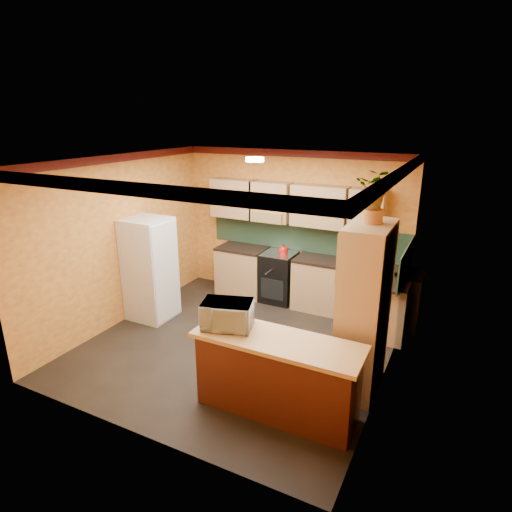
{
  "coord_description": "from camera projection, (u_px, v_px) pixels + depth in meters",
  "views": [
    {
      "loc": [
        2.78,
        -4.89,
        3.24
      ],
      "look_at": [
        0.09,
        0.45,
        1.28
      ],
      "focal_mm": 30.0,
      "sensor_mm": 36.0,
      "label": 1
    }
  ],
  "objects": [
    {
      "name": "fern",
      "position": [
        375.0,
        189.0,
        4.68
      ],
      "size": [
        0.43,
        0.39,
        0.44
      ],
      "primitive_type": "imported",
      "rotation": [
        0.0,
        0.0,
        -0.11
      ],
      "color": "tan",
      "rests_on": "fern_pot"
    },
    {
      "name": "countertop_back",
      "position": [
        312.0,
        259.0,
        7.38
      ],
      "size": [
        3.65,
        0.62,
        0.04
      ],
      "primitive_type": "cube",
      "color": "black",
      "rests_on": "base_cabinets_back"
    },
    {
      "name": "pantry",
      "position": [
        364.0,
        310.0,
        5.08
      ],
      "size": [
        0.48,
        0.9,
        2.1
      ],
      "primitive_type": "cube",
      "color": "tan",
      "rests_on": "ground"
    },
    {
      "name": "fridge",
      "position": [
        150.0,
        269.0,
        7.03
      ],
      "size": [
        0.68,
        0.66,
        1.7
      ],
      "primitive_type": "cube",
      "color": "silver",
      "rests_on": "ground"
    },
    {
      "name": "fern_pot",
      "position": [
        373.0,
        216.0,
        4.78
      ],
      "size": [
        0.22,
        0.22,
        0.16
      ],
      "primitive_type": "cylinder",
      "color": "#AF662A",
      "rests_on": "pantry"
    },
    {
      "name": "sink",
      "position": [
        357.0,
        263.0,
        7.04
      ],
      "size": [
        0.48,
        0.4,
        0.03
      ],
      "primitive_type": "cube",
      "color": "silver",
      "rests_on": "countertop_back"
    },
    {
      "name": "base_cabinets_right",
      "position": [
        380.0,
        309.0,
        6.52
      ],
      "size": [
        0.6,
        0.8,
        0.88
      ],
      "primitive_type": "cube",
      "color": "tan",
      "rests_on": "ground"
    },
    {
      "name": "breakfast_bar",
      "position": [
        277.0,
        378.0,
        4.81
      ],
      "size": [
        1.8,
        0.55,
        0.88
      ],
      "primitive_type": "cube",
      "color": "#532613",
      "rests_on": "ground"
    },
    {
      "name": "stove",
      "position": [
        279.0,
        277.0,
        7.79
      ],
      "size": [
        0.58,
        0.58,
        0.91
      ],
      "primitive_type": "cube",
      "color": "black",
      "rests_on": "ground"
    },
    {
      "name": "room_shell",
      "position": [
        246.0,
        204.0,
        5.93
      ],
      "size": [
        4.24,
        4.24,
        2.72
      ],
      "color": "black",
      "rests_on": "ground"
    },
    {
      "name": "microwave",
      "position": [
        227.0,
        315.0,
        4.88
      ],
      "size": [
        0.66,
        0.53,
        0.31
      ],
      "primitive_type": "imported",
      "rotation": [
        0.0,
        0.0,
        0.3
      ],
      "color": "silver",
      "rests_on": "bar_top"
    },
    {
      "name": "bar_top",
      "position": [
        277.0,
        341.0,
        4.67
      ],
      "size": [
        1.9,
        0.65,
        0.05
      ],
      "primitive_type": "cube",
      "color": "tan",
      "rests_on": "breakfast_bar"
    },
    {
      "name": "countertop_right",
      "position": [
        382.0,
        281.0,
        6.38
      ],
      "size": [
        0.62,
        0.8,
        0.04
      ],
      "primitive_type": "cube",
      "color": "black",
      "rests_on": "base_cabinets_right"
    },
    {
      "name": "kettle",
      "position": [
        283.0,
        250.0,
        7.53
      ],
      "size": [
        0.21,
        0.21,
        0.18
      ],
      "primitive_type": null,
      "rotation": [
        0.0,
        0.0,
        0.24
      ],
      "color": "#AB150B",
      "rests_on": "stove"
    },
    {
      "name": "base_cabinets_back",
      "position": [
        311.0,
        283.0,
        7.53
      ],
      "size": [
        3.65,
        0.6,
        0.88
      ],
      "primitive_type": "cube",
      "color": "tan",
      "rests_on": "ground"
    }
  ]
}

